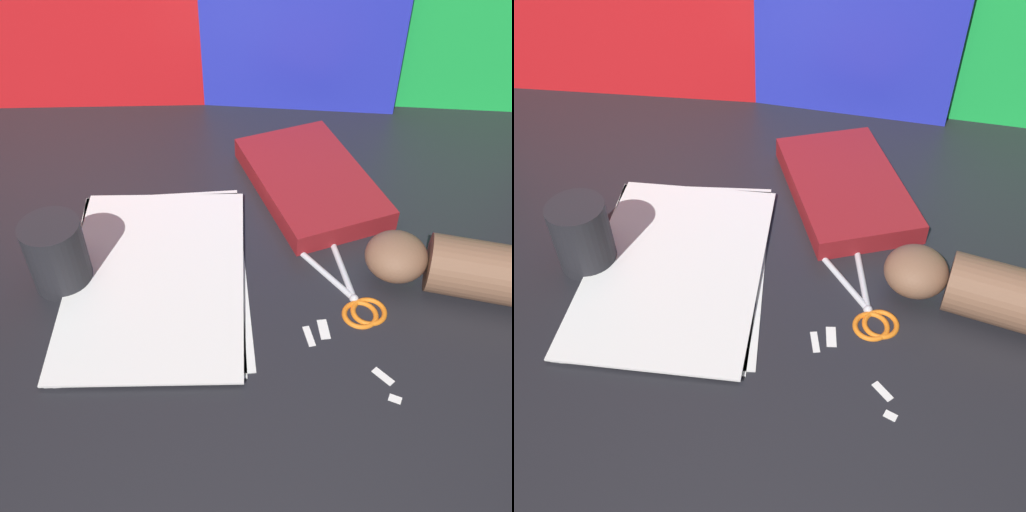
% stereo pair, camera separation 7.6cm
% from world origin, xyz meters
% --- Properties ---
extents(ground_plane, '(6.00, 6.00, 0.00)m').
position_xyz_m(ground_plane, '(0.00, 0.00, 0.00)').
color(ground_plane, black).
extents(paper_stack, '(0.27, 0.37, 0.01)m').
position_xyz_m(paper_stack, '(-0.10, -0.02, 0.00)').
color(paper_stack, white).
rests_on(paper_stack, ground_plane).
extents(book_closed, '(0.24, 0.30, 0.03)m').
position_xyz_m(book_closed, '(0.12, 0.17, 0.02)').
color(book_closed, maroon).
rests_on(book_closed, ground_plane).
extents(scissors, '(0.13, 0.17, 0.01)m').
position_xyz_m(scissors, '(0.16, -0.05, 0.00)').
color(scissors, silver).
rests_on(scissors, ground_plane).
extents(hand_forearm, '(0.32, 0.15, 0.08)m').
position_xyz_m(hand_forearm, '(0.34, -0.05, 0.04)').
color(hand_forearm, brown).
rests_on(hand_forearm, ground_plane).
extents(paper_scrap_near, '(0.02, 0.03, 0.00)m').
position_xyz_m(paper_scrap_near, '(0.10, -0.12, 0.00)').
color(paper_scrap_near, white).
rests_on(paper_scrap_near, ground_plane).
extents(paper_scrap_mid, '(0.02, 0.01, 0.00)m').
position_xyz_m(paper_scrap_mid, '(0.20, -0.21, 0.00)').
color(paper_scrap_mid, white).
rests_on(paper_scrap_mid, ground_plane).
extents(paper_scrap_far, '(0.02, 0.03, 0.00)m').
position_xyz_m(paper_scrap_far, '(0.12, -0.11, 0.00)').
color(paper_scrap_far, white).
rests_on(paper_scrap_far, ground_plane).
extents(paper_scrap_side, '(0.03, 0.03, 0.00)m').
position_xyz_m(paper_scrap_side, '(0.19, -0.18, 0.00)').
color(paper_scrap_side, white).
rests_on(paper_scrap_side, ground_plane).
extents(mug, '(0.08, 0.08, 0.10)m').
position_xyz_m(mug, '(-0.22, -0.03, 0.05)').
color(mug, '#232328').
rests_on(mug, ground_plane).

